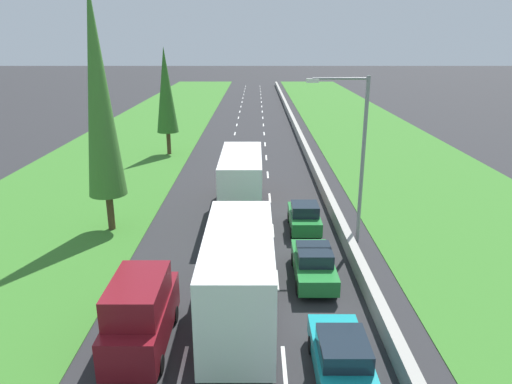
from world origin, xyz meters
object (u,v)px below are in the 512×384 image
object	(u,v)px
green_sedan_right_lane	(314,264)
maroon_van_left_lane	(141,313)
green_hatchback_right_lane	(304,217)
white_box_truck_centre_lane	(240,273)
street_light_mast	(357,149)
teal_sedan_right_lane	(342,359)
poplar_tree_third	(166,91)
poplar_tree_second	(99,93)
white_box_truck_centre_lane_third	(242,182)

from	to	relation	value
green_sedan_right_lane	maroon_van_left_lane	distance (m)	8.49
green_hatchback_right_lane	white_box_truck_centre_lane	bearing A→B (deg)	-109.82
street_light_mast	green_hatchback_right_lane	bearing A→B (deg)	146.91
teal_sedan_right_lane	poplar_tree_third	size ratio (longest dim) A/B	0.44
maroon_van_left_lane	white_box_truck_centre_lane	xyz separation A→B (m)	(3.49, 1.52, 0.78)
green_sedan_right_lane	poplar_tree_third	size ratio (longest dim) A/B	0.44
white_box_truck_centre_lane	poplar_tree_third	world-z (taller)	poplar_tree_third
maroon_van_left_lane	poplar_tree_second	bearing A→B (deg)	111.52
street_light_mast	green_sedan_right_lane	bearing A→B (deg)	-120.87
poplar_tree_third	street_light_mast	bearing A→B (deg)	-56.70
poplar_tree_second	green_hatchback_right_lane	bearing A→B (deg)	-0.69
white_box_truck_centre_lane	teal_sedan_right_lane	bearing A→B (deg)	-44.15
teal_sedan_right_lane	maroon_van_left_lane	xyz separation A→B (m)	(-6.90, 1.80, 0.59)
street_light_mast	white_box_truck_centre_lane	bearing A→B (deg)	-126.64
green_hatchback_right_lane	white_box_truck_centre_lane_third	size ratio (longest dim) A/B	0.41
white_box_truck_centre_lane_third	street_light_mast	world-z (taller)	street_light_mast
poplar_tree_third	green_hatchback_right_lane	bearing A→B (deg)	-59.70
teal_sedan_right_lane	poplar_tree_third	world-z (taller)	poplar_tree_third
poplar_tree_third	white_box_truck_centre_lane_third	bearing A→B (deg)	-65.54
maroon_van_left_lane	street_light_mast	bearing A→B (deg)	45.17
teal_sedan_right_lane	white_box_truck_centre_lane_third	world-z (taller)	white_box_truck_centre_lane_third
white_box_truck_centre_lane	poplar_tree_second	world-z (taller)	poplar_tree_second
green_sedan_right_lane	poplar_tree_third	xyz separation A→B (m)	(-11.18, 25.36, 5.31)
maroon_van_left_lane	poplar_tree_third	world-z (taller)	poplar_tree_third
green_sedan_right_lane	white_box_truck_centre_lane	xyz separation A→B (m)	(-3.29, -3.56, 1.37)
green_sedan_right_lane	white_box_truck_centre_lane_third	bearing A→B (deg)	112.45
green_sedan_right_lane	street_light_mast	size ratio (longest dim) A/B	0.50
maroon_van_left_lane	green_hatchback_right_lane	world-z (taller)	maroon_van_left_lane
white_box_truck_centre_lane_third	street_light_mast	size ratio (longest dim) A/B	1.04
poplar_tree_second	street_light_mast	size ratio (longest dim) A/B	1.54
green_hatchback_right_lane	poplar_tree_second	size ratio (longest dim) A/B	0.28
maroon_van_left_lane	green_hatchback_right_lane	size ratio (longest dim) A/B	1.26
poplar_tree_second	poplar_tree_third	size ratio (longest dim) A/B	1.36
white_box_truck_centre_lane_third	poplar_tree_second	bearing A→B (deg)	-161.77
green_sedan_right_lane	white_box_truck_centre_lane	world-z (taller)	white_box_truck_centre_lane
maroon_van_left_lane	poplar_tree_second	xyz separation A→B (m)	(-4.41, 11.19, 6.57)
street_light_mast	white_box_truck_centre_lane_third	bearing A→B (deg)	145.43
poplar_tree_second	street_light_mast	bearing A→B (deg)	-7.19
green_sedan_right_lane	poplar_tree_second	size ratio (longest dim) A/B	0.33
teal_sedan_right_lane	green_hatchback_right_lane	world-z (taller)	green_hatchback_right_lane
teal_sedan_right_lane	street_light_mast	bearing A→B (deg)	77.52
teal_sedan_right_lane	poplar_tree_second	xyz separation A→B (m)	(-11.32, 12.98, 7.16)
white_box_truck_centre_lane	street_light_mast	xyz separation A→B (m)	(5.90, 7.93, 3.05)
white_box_truck_centre_lane	white_box_truck_centre_lane_third	world-z (taller)	same
maroon_van_left_lane	white_box_truck_centre_lane_third	bearing A→B (deg)	76.79
white_box_truck_centre_lane	poplar_tree_second	xyz separation A→B (m)	(-7.90, 9.67, 5.79)
green_hatchback_right_lane	poplar_tree_third	size ratio (longest dim) A/B	0.38
white_box_truck_centre_lane_third	poplar_tree_second	xyz separation A→B (m)	(-7.63, -2.51, 5.79)
green_sedan_right_lane	white_box_truck_centre_lane	distance (m)	5.04
white_box_truck_centre_lane_third	street_light_mast	xyz separation A→B (m)	(6.17, -4.25, 3.05)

